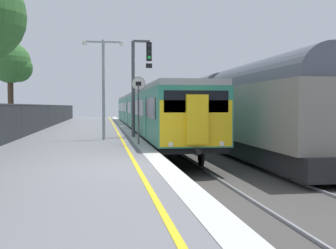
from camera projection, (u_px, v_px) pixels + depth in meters
name	position (u px, v px, depth m)	size (l,w,h in m)	color
ground	(243.00, 186.00, 12.10)	(17.40, 110.00, 1.21)	slate
commuter_train_at_platform	(144.00, 111.00, 35.36)	(2.83, 40.48, 3.81)	#2D846B
freight_train_adjacent_track	(184.00, 107.00, 39.55)	(2.60, 53.19, 4.70)	#232326
signal_gantry	(138.00, 77.00, 23.03)	(1.10, 0.24, 5.18)	#47474C
speed_limit_sign	(138.00, 102.00, 18.46)	(0.59, 0.08, 2.91)	#59595B
platform_lamp_mid	(103.00, 80.00, 21.13)	(2.00, 0.20, 4.89)	#93999E
background_tree_right	(12.00, 65.00, 29.84)	(2.94, 2.82, 6.08)	#473323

